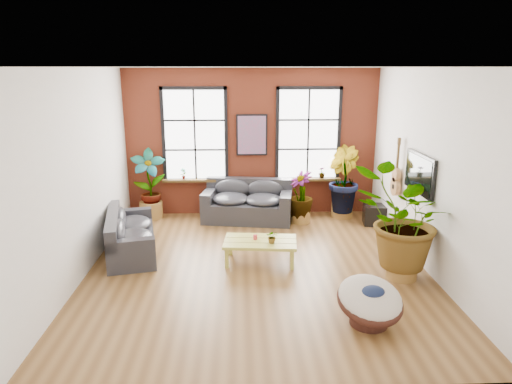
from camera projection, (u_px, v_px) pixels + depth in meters
room at (257, 171)px, 7.94m from camera, size 6.04×6.54×3.54m
sofa_back at (248, 202)px, 10.75m from camera, size 2.18×1.30×0.94m
sofa_left at (128, 235)px, 8.83m from camera, size 1.26×2.16×0.80m
coffee_table at (260, 243)px, 8.39m from camera, size 1.39×0.88×0.51m
papasan_chair at (370, 301)px, 6.34m from camera, size 1.11×1.12×0.69m
poster at (252, 135)px, 10.81m from camera, size 0.74×0.06×0.98m
tv_wall_unit at (412, 175)px, 8.54m from camera, size 0.13×1.86×1.20m
media_box at (376, 215)px, 10.48m from camera, size 0.60×0.52×0.46m
pot_back_left at (151, 210)px, 10.94m from camera, size 0.69×0.69×0.39m
pot_back_right at (342, 209)px, 11.01m from camera, size 0.55×0.55×0.37m
pot_right_wall at (402, 267)px, 7.81m from camera, size 0.66×0.66×0.38m
pot_mid at (300, 215)px, 10.64m from camera, size 0.60×0.60×0.33m
floor_plant_back_left at (149, 181)px, 10.76m from camera, size 0.87×0.65×1.52m
floor_plant_back_right at (342, 179)px, 10.82m from camera, size 0.89×1.01×1.57m
floor_plant_right_wall at (403, 220)px, 7.62m from camera, size 1.92×1.79×1.74m
floor_plant_mid at (300, 194)px, 10.49m from camera, size 0.81×0.81×1.07m
table_plant at (272, 237)px, 8.23m from camera, size 0.24×0.21×0.24m
sill_plant_left at (183, 174)px, 10.94m from camera, size 0.17×0.17×0.27m
sill_plant_right at (322, 172)px, 11.07m from camera, size 0.19×0.19×0.27m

